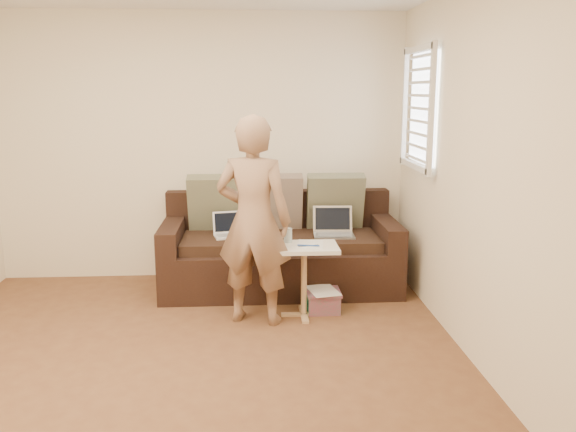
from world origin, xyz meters
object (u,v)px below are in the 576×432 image
object	(u,v)px
laptop_white	(231,237)
side_table	(304,281)
sofa	(280,245)
laptop_silver	(334,236)
drinking_glass	(288,235)
striped_box	(323,300)
person	(254,220)

from	to	relation	value
laptop_white	side_table	bearing A→B (deg)	-60.26
sofa	laptop_silver	bearing A→B (deg)	-9.97
drinking_glass	striped_box	world-z (taller)	drinking_glass
sofa	drinking_glass	bearing A→B (deg)	-87.04
sofa	laptop_silver	xyz separation A→B (m)	(0.50, -0.09, 0.10)
laptop_silver	laptop_white	world-z (taller)	laptop_silver
drinking_glass	sofa	bearing A→B (deg)	92.96
person	drinking_glass	world-z (taller)	person
laptop_white	sofa	bearing A→B (deg)	-6.22
person	drinking_glass	bearing A→B (deg)	-129.58
laptop_silver	person	world-z (taller)	person
sofa	drinking_glass	distance (m)	0.67
laptop_white	side_table	xyz separation A→B (m)	(0.62, -0.70, -0.22)
laptop_silver	side_table	xyz separation A→B (m)	(-0.34, -0.65, -0.22)
side_table	drinking_glass	size ratio (longest dim) A/B	5.07
person	drinking_glass	size ratio (longest dim) A/B	14.04
striped_box	drinking_glass	bearing A→B (deg)	177.74
laptop_white	person	bearing A→B (deg)	-87.05
laptop_silver	drinking_glass	xyz separation A→B (m)	(-0.46, -0.54, 0.15)
person	striped_box	xyz separation A→B (m)	(0.59, 0.19, -0.75)
laptop_silver	drinking_glass	bearing A→B (deg)	-127.78
laptop_silver	laptop_white	bearing A→B (deg)	-179.58
side_table	drinking_glass	distance (m)	0.40
striped_box	person	bearing A→B (deg)	-162.48
drinking_glass	laptop_silver	bearing A→B (deg)	49.22
sofa	striped_box	bearing A→B (deg)	-62.49
laptop_white	drinking_glass	size ratio (longest dim) A/B	2.56
side_table	drinking_glass	xyz separation A→B (m)	(-0.13, 0.11, 0.36)
side_table	laptop_white	bearing A→B (deg)	131.50
sofa	laptop_white	world-z (taller)	sofa
laptop_white	striped_box	world-z (taller)	laptop_white
side_table	sofa	bearing A→B (deg)	102.02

